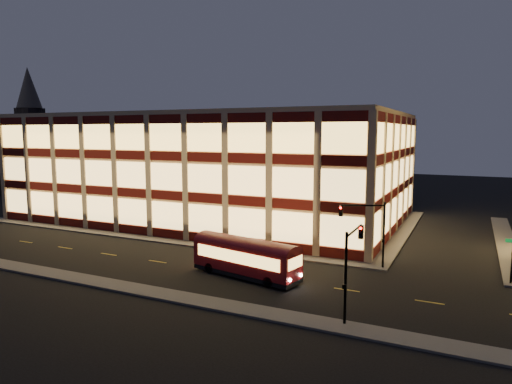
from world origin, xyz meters
The scene contains 11 objects.
ground centered at (0.00, 0.00, 0.00)m, with size 200.00×200.00×0.00m, color black.
sidewalk_office_south centered at (-3.00, 1.00, 0.07)m, with size 54.00×2.00×0.15m, color #514F4C.
sidewalk_office_east centered at (23.00, 17.00, 0.07)m, with size 2.00×30.00×0.15m, color #514F4C.
sidewalk_tower_west centered at (34.00, 17.00, 0.07)m, with size 2.00×30.00×0.15m, color #514F4C.
sidewalk_near centered at (0.00, -13.00, 0.07)m, with size 100.00×2.00×0.15m, color #514F4C.
office_building centered at (-2.91, 16.91, 7.25)m, with size 50.45×30.45×14.50m.
church_tower centered at (-70.00, 40.00, 9.00)m, with size 5.00×5.00×18.00m, color #2D2621.
church_spire centered at (-70.00, 40.00, 23.00)m, with size 6.00×6.00×10.00m, color #4C473F.
traffic_signal_far centered at (22.21, 0.24, 4.11)m, with size 3.79×1.87×6.00m.
traffic_signal_near centered at (23.50, -11.03, 4.13)m, with size 0.32×4.45×6.00m.
trolley_bus centered at (13.48, -6.39, 1.83)m, with size 10.04×4.37×3.30m.
Camera 1 is at (30.22, -39.55, 12.06)m, focal length 32.00 mm.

